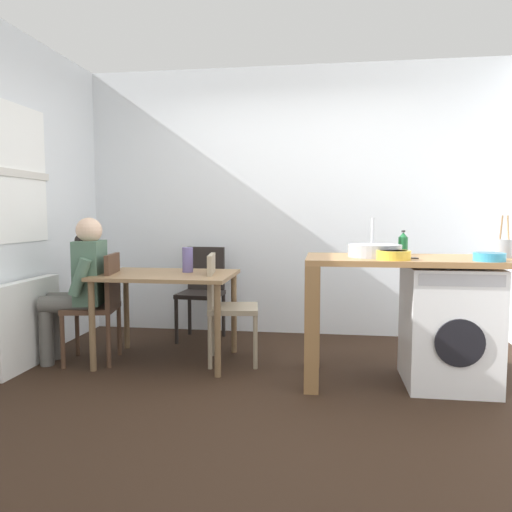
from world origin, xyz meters
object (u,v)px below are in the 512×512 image
object	(u,v)px
chair_spare_by_wall	(203,287)
seated_person	(80,282)
bottle_tall_green	(403,244)
vase	(188,260)
chair_person_seat	(100,301)
mixing_bowl	(394,254)
chair_opposite	(224,302)
utensil_crock	(504,248)
dining_table	(167,285)
colander	(489,256)
washing_machine	(448,326)

from	to	relation	value
chair_spare_by_wall	seated_person	xyz separation A→B (m)	(-0.81, -0.89, 0.16)
bottle_tall_green	vase	distance (m)	1.74
chair_person_seat	chair_spare_by_wall	distance (m)	1.08
chair_person_seat	mixing_bowl	distance (m)	2.37
chair_opposite	vase	xyz separation A→B (m)	(-0.33, 0.06, 0.34)
mixing_bowl	utensil_crock	size ratio (longest dim) A/B	0.76
dining_table	colander	xyz separation A→B (m)	(2.36, -0.48, 0.31)
chair_spare_by_wall	mixing_bowl	size ratio (longest dim) A/B	3.96
mixing_bowl	vase	distance (m)	1.70
chair_opposite	chair_spare_by_wall	size ratio (longest dim) A/B	1.00
colander	washing_machine	bearing A→B (deg)	130.74
utensil_crock	washing_machine	bearing A→B (deg)	-171.90
chair_opposite	bottle_tall_green	size ratio (longest dim) A/B	4.88
colander	dining_table	bearing A→B (deg)	168.44
chair_spare_by_wall	vase	distance (m)	0.76
chair_person_seat	mixing_bowl	bearing A→B (deg)	-109.93
dining_table	mixing_bowl	xyz separation A→B (m)	(1.75, -0.46, 0.31)
seated_person	bottle_tall_green	distance (m)	2.61
dining_table	colander	bearing A→B (deg)	-11.56
seated_person	washing_machine	distance (m)	2.89
seated_person	washing_machine	xyz separation A→B (m)	(2.88, -0.15, -0.24)
dining_table	chair_person_seat	size ratio (longest dim) A/B	1.22
bottle_tall_green	mixing_bowl	xyz separation A→B (m)	(-0.13, -0.44, -0.05)
chair_spare_by_wall	bottle_tall_green	bearing A→B (deg)	160.27
chair_spare_by_wall	utensil_crock	xyz separation A→B (m)	(2.43, -0.99, 0.48)
washing_machine	colander	size ratio (longest dim) A/B	4.30
seated_person	colander	size ratio (longest dim) A/B	6.00
chair_person_seat	seated_person	xyz separation A→B (m)	(-0.16, -0.03, 0.16)
chair_spare_by_wall	washing_machine	xyz separation A→B (m)	(2.07, -1.04, -0.08)
bottle_tall_green	mixing_bowl	world-z (taller)	bottle_tall_green
chair_opposite	chair_spare_by_wall	distance (m)	0.82
seated_person	utensil_crock	distance (m)	3.26
bottle_tall_green	colander	size ratio (longest dim) A/B	0.92
chair_person_seat	colander	world-z (taller)	colander
chair_person_seat	chair_spare_by_wall	xyz separation A→B (m)	(0.65, 0.86, 0.00)
mixing_bowl	seated_person	bearing A→B (deg)	171.97
colander	vase	size ratio (longest dim) A/B	0.95
bottle_tall_green	seated_person	bearing A→B (deg)	-177.90
chair_spare_by_wall	seated_person	distance (m)	1.22
chair_spare_by_wall	vase	size ratio (longest dim) A/B	4.28
chair_opposite	utensil_crock	world-z (taller)	utensil_crock
bottle_tall_green	washing_machine	bearing A→B (deg)	-40.04
mixing_bowl	washing_machine	bearing A→B (deg)	25.21
bottle_tall_green	chair_spare_by_wall	bearing A→B (deg)	155.87
chair_spare_by_wall	bottle_tall_green	size ratio (longest dim) A/B	4.88
vase	chair_person_seat	bearing A→B (deg)	-165.03
chair_spare_by_wall	utensil_crock	world-z (taller)	utensil_crock
colander	mixing_bowl	bearing A→B (deg)	178.11
mixing_bowl	chair_opposite	bearing A→B (deg)	158.51
dining_table	seated_person	distance (m)	0.72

